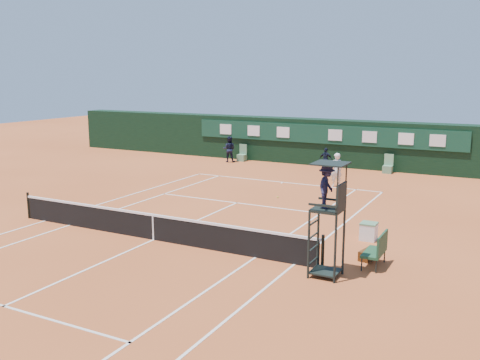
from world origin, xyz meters
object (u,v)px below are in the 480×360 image
object	(u,v)px
tennis_net	(153,226)
player	(336,170)
player_bench	(377,249)
cooler	(369,231)
umpire_chair	(328,195)

from	to	relation	value
tennis_net	player	xyz separation A→B (m)	(2.92, 12.19, 0.40)
player_bench	tennis_net	bearing A→B (deg)	-172.87
player_bench	cooler	size ratio (longest dim) A/B	1.86
player_bench	player	world-z (taller)	player
player	tennis_net	bearing A→B (deg)	36.26
tennis_net	player_bench	world-z (taller)	same
player	umpire_chair	bearing A→B (deg)	66.15
player_bench	cooler	xyz separation A→B (m)	(-0.94, 2.64, -0.27)
tennis_net	player_bench	size ratio (longest dim) A/B	10.75
player_bench	player	bearing A→B (deg)	113.66
player_bench	player	distance (m)	12.25
umpire_chair	player_bench	size ratio (longest dim) A/B	2.85
umpire_chair	player	distance (m)	13.32
tennis_net	player_bench	bearing A→B (deg)	7.13
player_bench	cooler	world-z (taller)	player_bench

